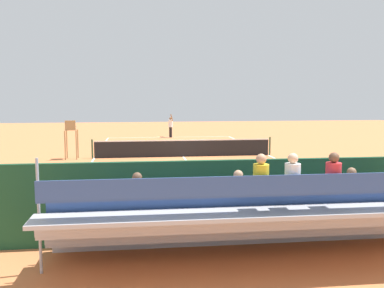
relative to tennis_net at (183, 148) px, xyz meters
name	(u,v)px	position (x,y,z in m)	size (l,w,h in m)	color
ground_plane	(183,157)	(0.00, 0.00, -0.50)	(60.00, 60.00, 0.00)	#D17542
court_line_markings	(183,156)	(0.00, -0.04, -0.50)	(10.10, 22.20, 0.01)	white
tennis_net	(183,148)	(0.00, 0.00, 0.00)	(10.30, 0.10, 1.07)	black
backdrop_wall	(242,200)	(0.00, 14.00, 0.50)	(18.00, 0.16, 2.00)	#1E4C2D
bleacher_stand	(260,216)	(-0.05, 15.37, 0.47)	(9.06, 2.40, 2.48)	#B2B2B7
umpire_chair	(71,135)	(6.20, 0.14, 0.81)	(0.67, 0.67, 2.14)	#A88456
courtside_bench	(339,206)	(-2.87, 13.27, 0.06)	(1.80, 0.40, 0.93)	#9E754C
equipment_bag	(284,223)	(-1.29, 13.40, -0.32)	(0.90, 0.36, 0.36)	#334C8C
tennis_player	(171,125)	(-0.08, -10.83, 0.51)	(0.47, 0.56, 1.93)	black
tennis_racket	(159,137)	(0.87, -11.34, -0.49)	(0.59, 0.37, 0.03)	black
tennis_ball_near	(146,140)	(2.01, -8.86, -0.47)	(0.07, 0.07, 0.07)	#CCDB33
tennis_ball_far	(203,142)	(-2.18, -6.84, -0.47)	(0.07, 0.07, 0.07)	#CCDB33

